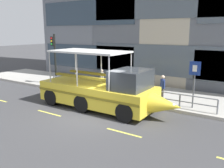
{
  "coord_description": "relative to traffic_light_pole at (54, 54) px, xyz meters",
  "views": [
    {
      "loc": [
        7.51,
        -9.67,
        4.47
      ],
      "look_at": [
        -0.37,
        2.36,
        1.3
      ],
      "focal_mm": 38.85,
      "sensor_mm": 36.0,
      "label": 1
    }
  ],
  "objects": [
    {
      "name": "ground_plane",
      "position": [
        6.92,
        -3.99,
        -2.63
      ],
      "size": [
        120.0,
        120.0,
        0.0
      ],
      "primitive_type": "plane",
      "color": "#3D3D3F"
    },
    {
      "name": "sidewalk",
      "position": [
        6.92,
        1.61,
        -2.54
      ],
      "size": [
        32.0,
        4.8,
        0.18
      ],
      "primitive_type": "cube",
      "color": "#A8A59E",
      "rests_on": "ground_plane"
    },
    {
      "name": "curb_edge",
      "position": [
        6.92,
        -0.88,
        -2.54
      ],
      "size": [
        32.0,
        0.18,
        0.18
      ],
      "primitive_type": "cube",
      "color": "#B2ADA3",
      "rests_on": "ground_plane"
    },
    {
      "name": "lane_centreline",
      "position": [
        6.92,
        -4.9,
        -2.63
      ],
      "size": [
        25.8,
        0.12,
        0.01
      ],
      "color": "#DBD64C",
      "rests_on": "ground_plane"
    },
    {
      "name": "curb_guardrail",
      "position": [
        6.4,
        -0.54,
        -1.89
      ],
      "size": [
        12.17,
        0.09,
        0.83
      ],
      "color": "gray",
      "rests_on": "sidewalk"
    },
    {
      "name": "traffic_light_pole",
      "position": [
        0.0,
        0.0,
        0.0
      ],
      "size": [
        0.24,
        0.46,
        4.04
      ],
      "color": "black",
      "rests_on": "sidewalk"
    },
    {
      "name": "parking_sign",
      "position": [
        11.03,
        -0.13,
        -0.65
      ],
      "size": [
        0.6,
        0.12,
        2.65
      ],
      "color": "#4C4F54",
      "rests_on": "sidewalk"
    },
    {
      "name": "leaned_bicycle",
      "position": [
        1.11,
        -0.28,
        -2.07
      ],
      "size": [
        1.74,
        0.46,
        0.96
      ],
      "color": "black",
      "rests_on": "sidewalk"
    },
    {
      "name": "duck_tour_boat",
      "position": [
        6.6,
        -2.56,
        -1.56
      ],
      "size": [
        8.66,
        2.68,
        3.34
      ],
      "color": "yellow",
      "rests_on": "ground_plane"
    },
    {
      "name": "pedestrian_near_bow",
      "position": [
        9.05,
        0.28,
        -1.47
      ],
      "size": [
        0.37,
        0.33,
        1.62
      ],
      "color": "#47423D",
      "rests_on": "sidewalk"
    },
    {
      "name": "pedestrian_mid_left",
      "position": [
        6.86,
        0.09,
        -1.51
      ],
      "size": [
        0.27,
        0.42,
        1.55
      ],
      "color": "#1E2338",
      "rests_on": "sidewalk"
    },
    {
      "name": "pedestrian_mid_right",
      "position": [
        4.27,
        0.51,
        -1.52
      ],
      "size": [
        0.41,
        0.28,
        1.55
      ],
      "color": "black",
      "rests_on": "sidewalk"
    }
  ]
}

